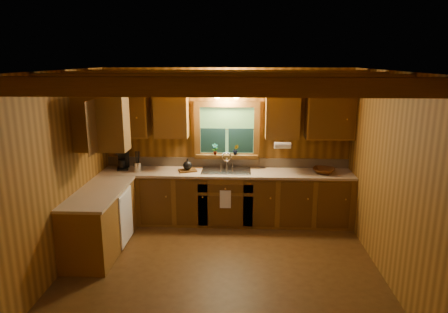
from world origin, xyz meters
TOP-DOWN VIEW (x-y plane):
  - room at (0.00, 0.00)m, footprint 4.20×4.20m
  - ceiling_beams at (0.00, 0.00)m, footprint 4.20×2.54m
  - base_cabinets at (-0.49, 1.28)m, footprint 4.20×2.22m
  - countertop at (-0.48, 1.29)m, footprint 4.20×2.24m
  - backsplash at (0.00, 1.89)m, footprint 4.20×0.02m
  - dishwasher_panel at (-1.47, 0.68)m, footprint 0.02×0.60m
  - upper_cabinets at (-0.56, 1.42)m, footprint 4.19×1.77m
  - window at (0.00, 1.87)m, footprint 1.12×0.08m
  - window_sill at (0.00, 1.82)m, footprint 1.06×0.14m
  - wall_sconce at (0.00, 1.75)m, footprint 0.45×0.21m
  - paper_towel_roll at (0.92, 1.53)m, footprint 0.27×0.11m
  - dish_towel at (0.00, 1.26)m, footprint 0.18×0.01m
  - sink at (0.00, 1.60)m, footprint 0.82×0.48m
  - coffee_maker at (-1.77, 1.67)m, footprint 0.18×0.24m
  - utensil_crock at (-1.49, 1.52)m, footprint 0.12×0.12m
  - cutting_board at (-0.65, 1.57)m, footprint 0.34×0.29m
  - teakettle at (-0.65, 1.57)m, footprint 0.15×0.15m
  - wicker_basket at (1.61, 1.55)m, footprint 0.45×0.45m
  - potted_plant_left at (-0.20, 1.78)m, footprint 0.12×0.10m
  - potted_plant_right at (0.15, 1.80)m, footprint 0.10×0.08m

SIDE VIEW (x-z plane):
  - base_cabinets at x=-0.49m, z-range 0.00..0.86m
  - dishwasher_panel at x=-1.47m, z-range 0.03..0.83m
  - dish_towel at x=0.00m, z-range 0.37..0.67m
  - sink at x=0.00m, z-range 0.64..1.07m
  - countertop at x=-0.48m, z-range 0.86..0.90m
  - cutting_board at x=-0.65m, z-range 0.90..0.93m
  - wicker_basket at x=1.61m, z-range 0.90..0.99m
  - backsplash at x=0.00m, z-range 0.90..1.06m
  - utensil_crock at x=-1.49m, z-range 0.81..1.16m
  - teakettle at x=-0.65m, z-range 0.91..1.10m
  - coffee_maker at x=-1.77m, z-range 0.90..1.23m
  - window_sill at x=0.00m, z-range 1.10..1.14m
  - potted_plant_right at x=0.15m, z-range 1.14..1.32m
  - potted_plant_left at x=-0.20m, z-range 1.14..1.34m
  - room at x=0.00m, z-range -0.80..3.40m
  - paper_towel_roll at x=0.92m, z-range 1.31..1.42m
  - window at x=0.00m, z-range 1.03..2.03m
  - upper_cabinets at x=-0.56m, z-range 1.45..2.23m
  - wall_sconce at x=0.00m, z-range 2.08..2.25m
  - ceiling_beams at x=0.00m, z-range 2.40..2.58m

